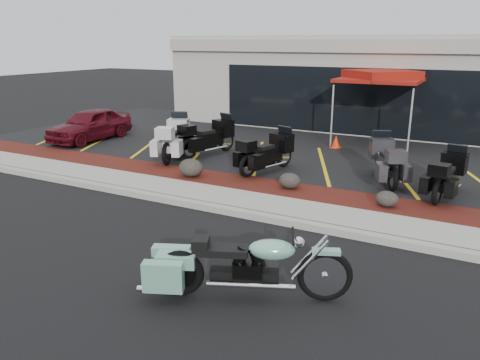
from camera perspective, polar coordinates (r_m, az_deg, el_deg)
The scene contains 18 objects.
ground at distance 9.65m, azimuth -0.35°, elevation -6.47°, with size 90.00×90.00×0.00m, color black.
curb at distance 10.37m, azimuth 2.00°, elevation -4.36°, with size 24.00×0.25×0.15m, color gray.
sidewalk at distance 10.96m, azimuth 3.60°, elevation -3.20°, with size 24.00×1.20×0.15m, color gray.
mulch_bed at distance 12.01m, azimuth 5.96°, elevation -1.45°, with size 24.00×1.20×0.16m, color #3B120D.
upper_lot at distance 16.98m, azimuth 12.83°, elevation 3.57°, with size 26.00×9.60×0.15m, color black.
dealership_building at distance 22.76m, azimuth 17.43°, elevation 11.39°, with size 18.00×8.16×4.00m.
boulder_left at distance 13.02m, azimuth -6.00°, elevation 1.50°, with size 0.70×0.59×0.50m, color black.
boulder_mid at distance 11.98m, azimuth 6.07°, elevation -0.09°, with size 0.56×0.47×0.40m, color black.
boulder_right at distance 11.13m, azimuth 17.47°, elevation -2.20°, with size 0.51×0.43×0.36m, color black.
hero_cruiser at distance 7.16m, azimuth 10.35°, elevation -10.55°, with size 3.10×0.79×1.09m, color #70AF95, non-canonical shape.
touring_white at distance 15.88m, azimuth -7.35°, elevation 5.82°, with size 2.40×0.92×1.40m, color silver, non-canonical shape.
touring_black_front at distance 15.99m, azimuth -1.71°, elevation 5.86°, with size 2.25×0.86×1.31m, color black, non-canonical shape.
touring_black_mid at distance 13.95m, azimuth 5.42°, elevation 4.07°, with size 2.14×0.82×1.24m, color black, non-canonical shape.
touring_grey at distance 13.71m, azimuth 16.70°, elevation 3.26°, with size 2.18×0.83×1.27m, color #302F34, non-canonical shape.
touring_black_rear at distance 12.92m, azimuth 24.70°, elevation 1.43°, with size 2.03×0.77×1.18m, color black, non-canonical shape.
parked_car at distance 18.67m, azimuth -17.81°, elevation 6.47°, with size 1.42×3.53×1.20m, color #4E0B14.
traffic_cone at distance 16.89m, azimuth 11.61°, elevation 4.60°, with size 0.32×0.32×0.44m, color red.
popup_canopy at distance 17.77m, azimuth 16.82°, elevation 11.91°, with size 3.05×3.05×2.63m.
Camera 1 is at (4.19, -7.83, 3.78)m, focal length 35.00 mm.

